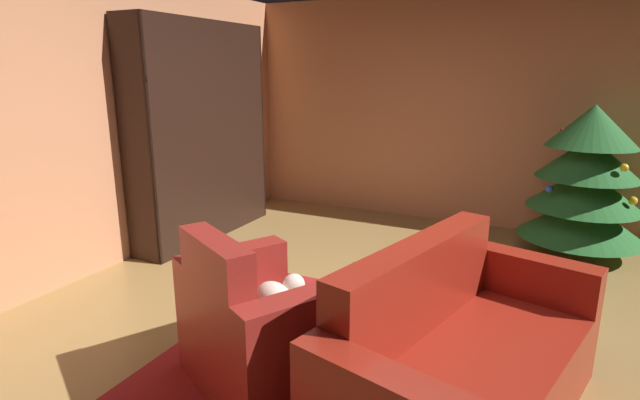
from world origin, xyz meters
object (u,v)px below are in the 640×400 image
at_px(coffee_table, 369,318).
at_px(decorated_tree, 586,181).
at_px(book_stack_on_table, 356,305).
at_px(bottle_on_table, 354,284).
at_px(bookshelf_unit, 210,136).
at_px(armchair_red, 260,333).
at_px(couch_red, 460,365).

xyz_separation_m(coffee_table, decorated_tree, (1.14, 2.89, 0.34)).
distance_m(book_stack_on_table, bottle_on_table, 0.19).
height_order(bookshelf_unit, book_stack_on_table, bookshelf_unit).
xyz_separation_m(armchair_red, coffee_table, (0.54, 0.32, 0.06)).
bearing_deg(armchair_red, couch_red, 10.77).
height_order(coffee_table, decorated_tree, decorated_tree).
height_order(armchair_red, decorated_tree, decorated_tree).
relative_size(coffee_table, book_stack_on_table, 2.61).
distance_m(armchair_red, book_stack_on_table, 0.57).
relative_size(couch_red, bottle_on_table, 8.33).
relative_size(armchair_red, coffee_table, 1.90).
xyz_separation_m(bookshelf_unit, decorated_tree, (3.69, 1.02, -0.35)).
height_order(coffee_table, bottle_on_table, bottle_on_table).
bearing_deg(decorated_tree, bookshelf_unit, -164.60).
relative_size(bookshelf_unit, coffee_table, 3.68).
height_order(armchair_red, coffee_table, armchair_red).
relative_size(bottle_on_table, decorated_tree, 0.15).
distance_m(couch_red, book_stack_on_table, 0.62).
relative_size(couch_red, coffee_table, 3.07).
bearing_deg(bottle_on_table, armchair_red, -133.75).
xyz_separation_m(bookshelf_unit, couch_red, (3.09, -1.98, -0.77)).
bearing_deg(bookshelf_unit, coffee_table, -36.25).
distance_m(coffee_table, book_stack_on_table, 0.12).
bearing_deg(bookshelf_unit, couch_red, -32.69).
bearing_deg(armchair_red, bottle_on_table, 46.25).
xyz_separation_m(book_stack_on_table, decorated_tree, (1.19, 2.95, 0.25)).
bearing_deg(bookshelf_unit, bottle_on_table, -36.18).
height_order(bookshelf_unit, decorated_tree, bookshelf_unit).
bearing_deg(bookshelf_unit, decorated_tree, 15.40).
bearing_deg(book_stack_on_table, coffee_table, 46.15).
bearing_deg(decorated_tree, bottle_on_table, -114.56).
bearing_deg(couch_red, decorated_tree, 78.71).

